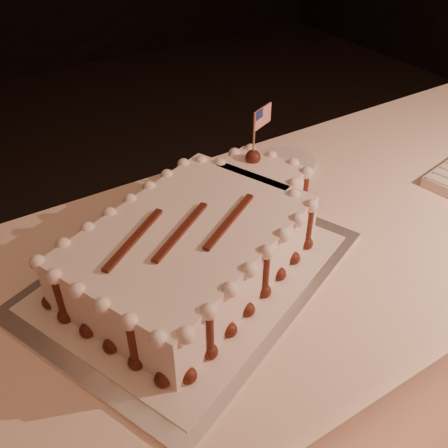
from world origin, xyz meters
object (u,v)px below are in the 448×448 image
banquet_table (238,366)px  sheet_cake (200,240)px  cake_board (191,272)px  side_plate (286,163)px

banquet_table → sheet_cake: (-0.08, 0.03, 0.44)m
cake_board → side_plate: 0.50m
cake_board → side_plate: side_plate is taller
cake_board → banquet_table: bearing=-30.1°
sheet_cake → side_plate: (0.40, 0.23, -0.06)m
cake_board → side_plate: bearing=6.6°
cake_board → sheet_cake: sheet_cake is taller
banquet_table → sheet_cake: sheet_cake is taller
banquet_table → cake_board: (-0.11, 0.01, 0.38)m
sheet_cake → side_plate: size_ratio=3.82×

